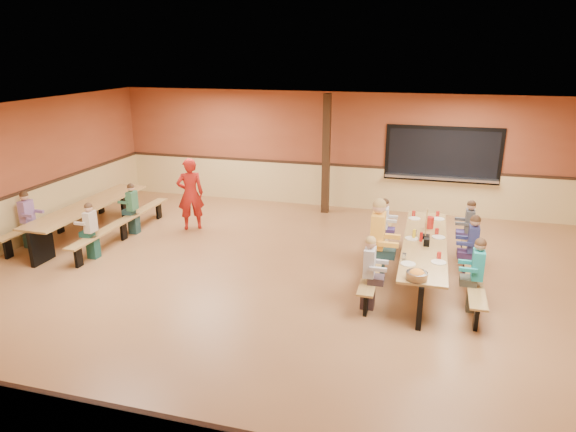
# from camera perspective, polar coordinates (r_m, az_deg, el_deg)

# --- Properties ---
(ground) EXTENTS (12.00, 12.00, 0.00)m
(ground) POSITION_cam_1_polar(r_m,az_deg,el_deg) (9.28, -0.20, -7.57)
(ground) COLOR brown
(ground) RESTS_ON ground
(room_envelope) EXTENTS (12.04, 10.04, 3.02)m
(room_envelope) POSITION_cam_1_polar(r_m,az_deg,el_deg) (9.00, -0.21, -3.60)
(room_envelope) COLOR brown
(room_envelope) RESTS_ON ground
(kitchen_pass_through) EXTENTS (2.78, 0.28, 1.38)m
(kitchen_pass_through) POSITION_cam_1_polar(r_m,az_deg,el_deg) (13.26, 16.78, 6.31)
(kitchen_pass_through) COLOR black
(kitchen_pass_through) RESTS_ON ground
(structural_post) EXTENTS (0.18, 0.18, 3.00)m
(structural_post) POSITION_cam_1_polar(r_m,az_deg,el_deg) (12.94, 4.27, 6.80)
(structural_post) COLOR black
(structural_post) RESTS_ON ground
(cafeteria_table_main) EXTENTS (1.91, 3.70, 0.74)m
(cafeteria_table_main) POSITION_cam_1_polar(r_m,az_deg,el_deg) (9.54, 14.86, -4.01)
(cafeteria_table_main) COLOR #A17A40
(cafeteria_table_main) RESTS_ON ground
(cafeteria_table_second) EXTENTS (1.91, 3.70, 0.74)m
(cafeteria_table_second) POSITION_cam_1_polar(r_m,az_deg,el_deg) (12.23, -21.18, 0.23)
(cafeteria_table_second) COLOR #A17A40
(cafeteria_table_second) RESTS_ON ground
(seated_child_white_left) EXTENTS (0.37, 0.30, 1.21)m
(seated_child_white_left) POSITION_cam_1_polar(r_m,az_deg,el_deg) (8.34, 8.99, -6.30)
(seated_child_white_left) COLOR #BCBBC1
(seated_child_white_left) RESTS_ON ground
(seated_adult_yellow) EXTENTS (0.51, 0.41, 1.49)m
(seated_adult_yellow) POSITION_cam_1_polar(r_m,az_deg,el_deg) (9.36, 9.90, -2.65)
(seated_adult_yellow) COLOR #FFB237
(seated_adult_yellow) RESTS_ON ground
(seated_child_grey_left) EXTENTS (0.34, 0.28, 1.15)m
(seated_child_grey_left) POSITION_cam_1_polar(r_m,az_deg,el_deg) (10.59, 10.58, -1.19)
(seated_child_grey_left) COLOR silver
(seated_child_grey_left) RESTS_ON ground
(seated_child_teal_right) EXTENTS (0.37, 0.31, 1.22)m
(seated_child_teal_right) POSITION_cam_1_polar(r_m,az_deg,el_deg) (8.66, 20.22, -6.25)
(seated_child_teal_right) COLOR teal
(seated_child_teal_right) RESTS_ON ground
(seated_child_navy_right) EXTENTS (0.38, 0.31, 1.23)m
(seated_child_navy_right) POSITION_cam_1_polar(r_m,az_deg,el_deg) (9.74, 19.78, -3.48)
(seated_child_navy_right) COLOR navy
(seated_child_navy_right) RESTS_ON ground
(seated_child_char_right) EXTENTS (0.36, 0.29, 1.19)m
(seated_child_char_right) POSITION_cam_1_polar(r_m,az_deg,el_deg) (10.79, 19.43, -1.49)
(seated_child_char_right) COLOR #46494F
(seated_child_char_right) RESTS_ON ground
(seated_child_purple_sec) EXTENTS (0.37, 0.30, 1.20)m
(seated_child_purple_sec) POSITION_cam_1_polar(r_m,az_deg,el_deg) (12.06, -26.93, -0.40)
(seated_child_purple_sec) COLOR #8D649C
(seated_child_purple_sec) RESTS_ON ground
(seated_child_green_sec) EXTENTS (0.34, 0.28, 1.15)m
(seated_child_green_sec) POSITION_cam_1_polar(r_m,az_deg,el_deg) (12.09, -16.86, 0.75)
(seated_child_green_sec) COLOR #306645
(seated_child_green_sec) RESTS_ON ground
(seated_child_tan_sec) EXTENTS (0.33, 0.27, 1.14)m
(seated_child_tan_sec) POSITION_cam_1_polar(r_m,az_deg,el_deg) (10.92, -21.02, -1.58)
(seated_child_tan_sec) COLOR #B9AA92
(seated_child_tan_sec) RESTS_ON ground
(standing_woman) EXTENTS (0.73, 0.66, 1.68)m
(standing_woman) POSITION_cam_1_polar(r_m,az_deg,el_deg) (12.03, -10.79, 2.42)
(standing_woman) COLOR #A71A13
(standing_woman) RESTS_ON ground
(punch_pitcher) EXTENTS (0.16, 0.16, 0.22)m
(punch_pitcher) POSITION_cam_1_polar(r_m,az_deg,el_deg) (10.18, 15.46, -0.71)
(punch_pitcher) COLOR red
(punch_pitcher) RESTS_ON cafeteria_table_main
(chip_bowl) EXTENTS (0.32, 0.32, 0.15)m
(chip_bowl) POSITION_cam_1_polar(r_m,az_deg,el_deg) (7.91, 14.12, -6.37)
(chip_bowl) COLOR #FAA627
(chip_bowl) RESTS_ON cafeteria_table_main
(napkin_dispenser) EXTENTS (0.10, 0.14, 0.13)m
(napkin_dispenser) POSITION_cam_1_polar(r_m,az_deg,el_deg) (9.29, 15.14, -2.80)
(napkin_dispenser) COLOR black
(napkin_dispenser) RESTS_ON cafeteria_table_main
(condiment_mustard) EXTENTS (0.06, 0.06, 0.17)m
(condiment_mustard) POSITION_cam_1_polar(r_m,az_deg,el_deg) (9.57, 13.84, -1.95)
(condiment_mustard) COLOR yellow
(condiment_mustard) RESTS_ON cafeteria_table_main
(condiment_ketchup) EXTENTS (0.06, 0.06, 0.17)m
(condiment_ketchup) POSITION_cam_1_polar(r_m,az_deg,el_deg) (9.46, 14.57, -2.24)
(condiment_ketchup) COLOR #B2140F
(condiment_ketchup) RESTS_ON cafeteria_table_main
(table_paddle) EXTENTS (0.16, 0.16, 0.56)m
(table_paddle) POSITION_cam_1_polar(r_m,az_deg,el_deg) (9.61, 15.05, -1.63)
(table_paddle) COLOR black
(table_paddle) RESTS_ON cafeteria_table_main
(place_settings) EXTENTS (0.65, 3.30, 0.11)m
(place_settings) POSITION_cam_1_polar(r_m,az_deg,el_deg) (9.45, 14.99, -2.50)
(place_settings) COLOR beige
(place_settings) RESTS_ON cafeteria_table_main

